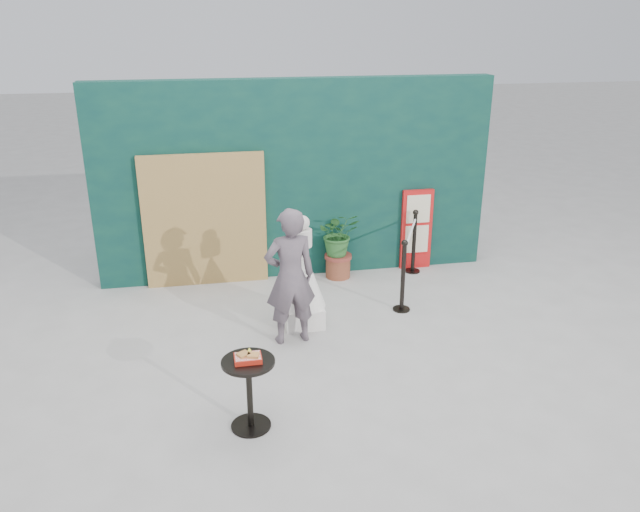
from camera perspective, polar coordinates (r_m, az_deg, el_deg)
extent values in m
plane|color=#ADAAA5|center=(7.24, 1.81, -10.80)|extent=(60.00, 60.00, 0.00)
cube|color=#0A2E2C|center=(9.54, -2.21, 6.96)|extent=(6.00, 0.30, 3.00)
cube|color=tan|center=(9.37, -10.47, 3.19)|extent=(1.80, 0.08, 2.00)
imported|color=#63555D|center=(7.58, -2.75, -1.91)|extent=(0.68, 0.49, 1.74)
cube|color=red|center=(10.05, 8.80, 2.42)|extent=(0.50, 0.06, 1.30)
cube|color=beige|center=(9.91, 8.98, 4.27)|extent=(0.38, 0.02, 0.45)
cube|color=beige|center=(10.07, 8.82, 1.55)|extent=(0.38, 0.02, 0.45)
cube|color=red|center=(10.19, 8.71, -0.31)|extent=(0.38, 0.02, 0.18)
cube|color=white|center=(8.28, -1.53, -5.36)|extent=(0.50, 0.50, 0.28)
cone|color=white|center=(8.05, -1.57, -1.85)|extent=(0.59, 0.59, 0.83)
cylinder|color=white|center=(7.86, -1.60, 1.66)|extent=(0.24, 0.24, 0.22)
sphere|color=silver|center=(7.80, -1.62, 3.06)|extent=(0.18, 0.18, 0.18)
cylinder|color=black|center=(6.48, -6.32, -15.14)|extent=(0.40, 0.40, 0.02)
cylinder|color=black|center=(6.28, -6.45, -12.56)|extent=(0.06, 0.06, 0.72)
cylinder|color=black|center=(6.08, -6.59, -9.61)|extent=(0.52, 0.52, 0.03)
cube|color=red|center=(6.06, -6.61, -9.29)|extent=(0.26, 0.19, 0.05)
cube|color=red|center=(6.05, -6.62, -9.06)|extent=(0.24, 0.17, 0.00)
cube|color=#CF8B4B|center=(6.05, -7.02, -8.92)|extent=(0.15, 0.14, 0.02)
cube|color=#E19252|center=(6.03, -6.13, -9.00)|extent=(0.13, 0.13, 0.02)
cone|color=#F8F841|center=(6.08, -6.48, -8.55)|extent=(0.06, 0.06, 0.06)
cylinder|color=brown|center=(9.74, 1.66, -1.04)|extent=(0.38, 0.38, 0.32)
cylinder|color=brown|center=(9.67, 1.67, -0.03)|extent=(0.42, 0.42, 0.05)
imported|color=#296129|center=(9.54, 1.69, 2.07)|extent=(0.63, 0.54, 0.70)
cylinder|color=black|center=(8.79, 7.45, -4.83)|extent=(0.24, 0.24, 0.02)
cylinder|color=black|center=(8.59, 7.59, -2.01)|extent=(0.06, 0.06, 0.96)
sphere|color=black|center=(8.41, 7.76, 1.18)|extent=(0.09, 0.09, 0.09)
cylinder|color=black|center=(10.09, 8.44, -1.36)|extent=(0.24, 0.24, 0.02)
cylinder|color=black|center=(9.92, 8.58, 1.15)|extent=(0.06, 0.06, 0.96)
sphere|color=black|center=(9.76, 8.75, 3.96)|extent=(0.09, 0.09, 0.09)
cylinder|color=white|center=(9.12, 8.25, 2.02)|extent=(0.63, 1.31, 0.03)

